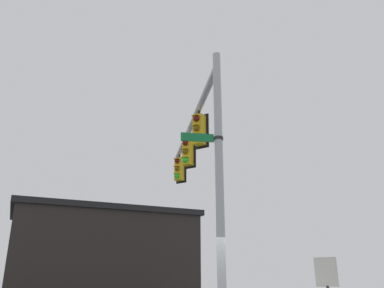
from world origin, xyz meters
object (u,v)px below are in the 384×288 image
at_px(traffic_light_mid_outer, 179,169).
at_px(street_name_sign, 207,138).
at_px(traffic_light_mid_inner, 187,152).
at_px(historical_marker, 328,285).
at_px(traffic_light_nearest_pole, 199,130).

distance_m(traffic_light_mid_outer, street_name_sign, 7.79).
relative_size(traffic_light_mid_inner, street_name_sign, 1.50).
bearing_deg(street_name_sign, traffic_light_mid_inner, -51.27).
relative_size(traffic_light_mid_outer, historical_marker, 0.62).
distance_m(traffic_light_mid_inner, street_name_sign, 5.35).
height_order(traffic_light_mid_inner, historical_marker, traffic_light_mid_inner).
bearing_deg(street_name_sign, historical_marker, -121.56).
height_order(traffic_light_nearest_pole, historical_marker, traffic_light_nearest_pole).
bearing_deg(historical_marker, traffic_light_mid_inner, -10.85).
bearing_deg(traffic_light_mid_outer, traffic_light_mid_inner, 131.94).
xyz_separation_m(traffic_light_mid_inner, street_name_sign, (-3.25, 4.05, -1.30)).
relative_size(street_name_sign, historical_marker, 0.41).
distance_m(traffic_light_nearest_pole, traffic_light_mid_inner, 2.49).
xyz_separation_m(traffic_light_mid_outer, street_name_sign, (-4.91, 5.90, -1.30)).
xyz_separation_m(traffic_light_mid_inner, traffic_light_mid_outer, (1.66, -1.85, 0.00)).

